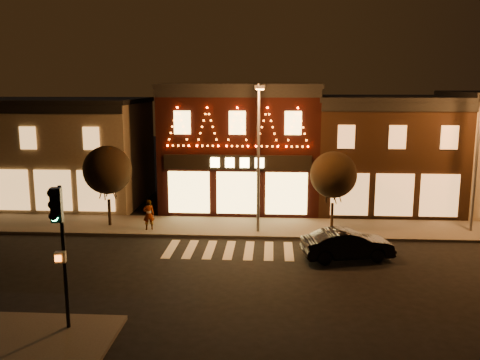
# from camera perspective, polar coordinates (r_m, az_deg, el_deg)

# --- Properties ---
(ground) EXTENTS (120.00, 120.00, 0.00)m
(ground) POSITION_cam_1_polar(r_m,az_deg,el_deg) (22.66, -2.04, -10.94)
(ground) COLOR black
(ground) RESTS_ON ground
(sidewalk_far) EXTENTS (44.00, 4.00, 0.15)m
(sidewalk_far) POSITION_cam_1_polar(r_m,az_deg,el_deg) (30.12, 3.27, -5.28)
(sidewalk_far) COLOR #47423D
(sidewalk_far) RESTS_ON ground
(building_left) EXTENTS (12.20, 8.28, 7.30)m
(building_left) POSITION_cam_1_polar(r_m,az_deg,el_deg) (38.37, -19.65, 3.05)
(building_left) COLOR #786855
(building_left) RESTS_ON ground
(building_pulp) EXTENTS (10.20, 8.34, 8.30)m
(building_pulp) POSITION_cam_1_polar(r_m,az_deg,el_deg) (35.25, 0.15, 3.87)
(building_pulp) COLOR black
(building_pulp) RESTS_ON ground
(building_right_a) EXTENTS (9.20, 8.28, 7.50)m
(building_right_a) POSITION_cam_1_polar(r_m,az_deg,el_deg) (36.01, 15.44, 2.98)
(building_right_a) COLOR #341F12
(building_right_a) RESTS_ON ground
(traffic_signal_near) EXTENTS (0.39, 0.52, 4.92)m
(traffic_signal_near) POSITION_cam_1_polar(r_m,az_deg,el_deg) (17.88, -19.32, -5.26)
(traffic_signal_near) COLOR black
(traffic_signal_near) RESTS_ON sidewalk_near
(streetlamp_mid) EXTENTS (0.53, 1.87, 8.15)m
(streetlamp_mid) POSITION_cam_1_polar(r_m,az_deg,el_deg) (27.94, 2.07, 3.65)
(streetlamp_mid) COLOR #59595E
(streetlamp_mid) RESTS_ON sidewalk_far
(streetlamp_right) EXTENTS (0.59, 1.81, 7.89)m
(streetlamp_right) POSITION_cam_1_polar(r_m,az_deg,el_deg) (30.92, 24.99, 3.06)
(streetlamp_right) COLOR #59595E
(streetlamp_right) RESTS_ON sidewalk_far
(tree_left) EXTENTS (2.79, 2.79, 4.67)m
(tree_left) POSITION_cam_1_polar(r_m,az_deg,el_deg) (30.62, -14.45, 1.08)
(tree_left) COLOR black
(tree_left) RESTS_ON sidewalk_far
(tree_right) EXTENTS (2.64, 2.64, 4.42)m
(tree_right) POSITION_cam_1_polar(r_m,az_deg,el_deg) (29.58, 10.29, 0.57)
(tree_right) COLOR black
(tree_right) RESTS_ON sidewalk_far
(dark_sedan) EXTENTS (4.59, 2.42, 1.44)m
(dark_sedan) POSITION_cam_1_polar(r_m,az_deg,el_deg) (25.43, 11.77, -7.00)
(dark_sedan) COLOR black
(dark_sedan) RESTS_ON ground
(pedestrian) EXTENTS (0.74, 0.62, 1.74)m
(pedestrian) POSITION_cam_1_polar(r_m,az_deg,el_deg) (29.66, -10.07, -3.78)
(pedestrian) COLOR gray
(pedestrian) RESTS_ON sidewalk_far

